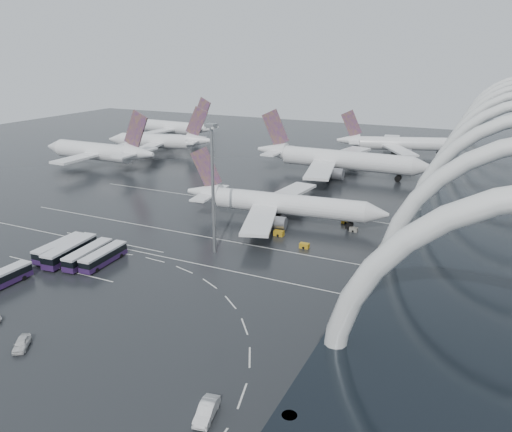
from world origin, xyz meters
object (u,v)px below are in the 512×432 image
at_px(bus_row_near_c, 88,255).
at_px(floodlight_mast, 213,174).
at_px(gse_cart_belly_b, 354,229).
at_px(gse_cart_belly_c, 279,233).
at_px(jet_remote_west, 100,152).
at_px(bus_row_near_b, 70,251).
at_px(bus_row_far_b, 0,279).
at_px(gse_cart_belly_e, 347,221).
at_px(airliner_gate_b, 337,160).
at_px(bus_row_near_a, 60,248).
at_px(jet_remote_far, 175,128).
at_px(jet_remote_mid, 161,141).
at_px(gse_cart_belly_d, 384,249).
at_px(airliner_gate_c, 397,144).
at_px(van_curve_c, 207,411).
at_px(van_curve_b, 22,343).
at_px(airliner_main, 279,204).
at_px(bus_row_near_d, 104,257).

distance_m(bus_row_near_c, floodlight_mast, 30.38).
height_order(gse_cart_belly_b, gse_cart_belly_c, gse_cart_belly_c).
height_order(jet_remote_west, bus_row_near_b, jet_remote_west).
relative_size(floodlight_mast, gse_cart_belly_c, 11.91).
relative_size(bus_row_far_b, gse_cart_belly_e, 4.97).
bearing_deg(airliner_gate_b, floodlight_mast, -92.37).
bearing_deg(jet_remote_west, bus_row_near_a, 126.46).
xyz_separation_m(bus_row_near_a, gse_cart_belly_b, (52.08, 41.57, -1.21)).
bearing_deg(floodlight_mast, gse_cart_belly_b, 47.40).
height_order(jet_remote_far, floodlight_mast, floodlight_mast).
bearing_deg(bus_row_near_c, floodlight_mast, -57.09).
distance_m(bus_row_near_c, bus_row_far_b, 16.88).
distance_m(jet_remote_mid, floodlight_mast, 111.98).
distance_m(gse_cart_belly_b, gse_cart_belly_d, 13.63).
xyz_separation_m(airliner_gate_b, jet_remote_far, (-92.71, 37.27, -0.07)).
height_order(jet_remote_west, bus_row_near_c, jet_remote_west).
bearing_deg(jet_remote_mid, airliner_gate_c, -169.34).
height_order(airliner_gate_c, van_curve_c, airliner_gate_c).
bearing_deg(gse_cart_belly_e, bus_row_far_b, -127.27).
relative_size(van_curve_b, gse_cart_belly_d, 1.87).
bearing_deg(bus_row_near_a, van_curve_b, -144.57).
relative_size(airliner_gate_c, bus_row_near_b, 3.52).
distance_m(floodlight_mast, gse_cart_belly_e, 40.44).
xyz_separation_m(bus_row_near_c, gse_cart_belly_d, (53.58, 31.75, -1.05)).
bearing_deg(jet_remote_far, airliner_main, 139.87).
bearing_deg(bus_row_far_b, airliner_gate_c, -14.67).
relative_size(bus_row_near_b, floodlight_mast, 0.51).
xyz_separation_m(airliner_main, bus_row_near_d, (-21.45, -40.20, -2.85)).
distance_m(van_curve_b, gse_cart_belly_d, 71.85).
distance_m(airliner_gate_c, bus_row_far_b, 160.30).
xyz_separation_m(jet_remote_mid, van_curve_c, (98.80, -127.65, -4.26)).
relative_size(jet_remote_west, bus_row_near_a, 3.88).
xyz_separation_m(bus_row_near_c, van_curve_c, (45.42, -28.51, -0.84)).
distance_m(jet_remote_west, bus_row_far_b, 99.24).
height_order(gse_cart_belly_c, gse_cart_belly_e, gse_cart_belly_e).
height_order(bus_row_near_b, bus_row_far_b, bus_row_near_b).
height_order(bus_row_near_b, gse_cart_belly_c, bus_row_near_b).
bearing_deg(jet_remote_west, jet_remote_mid, -99.94).
bearing_deg(van_curve_b, gse_cart_belly_e, 35.73).
relative_size(bus_row_near_c, gse_cart_belly_d, 5.28).
distance_m(airliner_gate_b, bus_row_near_c, 97.24).
bearing_deg(gse_cart_belly_c, bus_row_near_d, -130.28).
bearing_deg(van_curve_b, gse_cart_belly_d, 22.10).
bearing_deg(gse_cart_belly_e, bus_row_near_d, -129.37).
height_order(van_curve_c, floodlight_mast, floodlight_mast).
bearing_deg(gse_cart_belly_e, gse_cart_belly_b, -57.89).
relative_size(bus_row_near_c, van_curve_c, 2.41).
distance_m(van_curve_b, gse_cart_belly_c, 61.03).
relative_size(bus_row_far_b, gse_cart_belly_b, 6.39).
xyz_separation_m(airliner_gate_c, gse_cart_belly_e, (5.33, -92.40, -3.89)).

